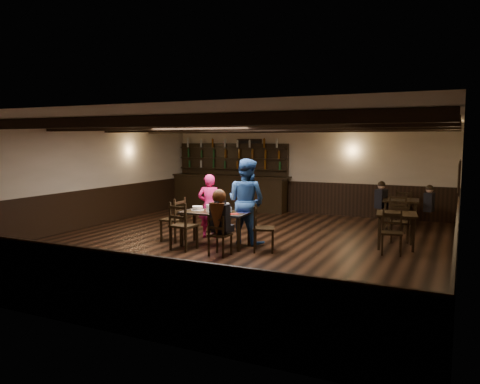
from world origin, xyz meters
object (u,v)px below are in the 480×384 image
at_px(woman_pink, 209,206).
at_px(man_blue, 246,201).
at_px(bar_counter, 230,188).
at_px(chair_near_right, 218,232).
at_px(cake, 197,208).
at_px(chair_near_left, 181,222).
at_px(dining_table, 215,216).

distance_m(woman_pink, man_blue, 1.09).
relative_size(woman_pink, bar_counter, 0.36).
distance_m(chair_near_right, man_blue, 1.39).
bearing_deg(cake, chair_near_right, -41.24).
bearing_deg(chair_near_left, bar_counter, 106.81).
xyz_separation_m(chair_near_left, man_blue, (0.95, 1.19, 0.36)).
distance_m(woman_pink, cake, 0.67).
bearing_deg(dining_table, cake, 174.12).
relative_size(chair_near_right, man_blue, 0.44).
xyz_separation_m(dining_table, chair_near_right, (0.50, -0.81, -0.17)).
bearing_deg(bar_counter, cake, -71.22).
xyz_separation_m(dining_table, cake, (-0.48, 0.05, 0.13)).
xyz_separation_m(chair_near_left, chair_near_right, (0.94, -0.12, -0.11)).
xyz_separation_m(chair_near_right, woman_pink, (-1.04, 1.52, 0.27)).
bearing_deg(bar_counter, woman_pink, -69.37).
xyz_separation_m(dining_table, woman_pink, (-0.55, 0.72, 0.09)).
height_order(chair_near_left, man_blue, man_blue).
relative_size(chair_near_right, cake, 2.88).
height_order(chair_near_right, woman_pink, woman_pink).
xyz_separation_m(man_blue, cake, (-0.98, -0.46, -0.16)).
relative_size(chair_near_right, woman_pink, 0.55).
bearing_deg(cake, chair_near_left, -87.66).
distance_m(cake, bar_counter, 5.31).
distance_m(chair_near_right, woman_pink, 1.86).
bearing_deg(woman_pink, chair_near_left, 74.10).
bearing_deg(man_blue, dining_table, 55.46).
height_order(chair_near_left, chair_near_right, chair_near_left).
bearing_deg(man_blue, cake, 35.17).
xyz_separation_m(dining_table, chair_near_left, (-0.45, -0.68, -0.07)).
relative_size(man_blue, cake, 6.55).
distance_m(woman_pink, bar_counter, 4.66).
xyz_separation_m(dining_table, bar_counter, (-2.19, 5.08, 0.06)).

